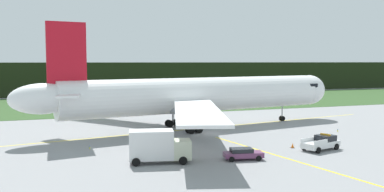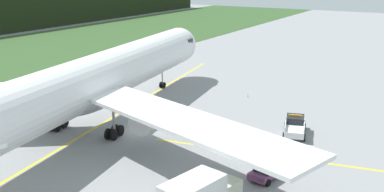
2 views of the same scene
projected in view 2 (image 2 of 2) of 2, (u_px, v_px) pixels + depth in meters
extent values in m
plane|color=gray|center=(132.00, 133.00, 49.20)|extent=(320.00, 320.00, 0.00)
cube|color=yellow|center=(102.00, 124.00, 51.93)|extent=(72.10, 12.57, 0.01)
cube|color=yellow|center=(321.00, 163.00, 41.59)|extent=(5.98, 33.44, 0.01)
cylinder|color=white|center=(99.00, 78.00, 50.40)|extent=(45.96, 13.14, 5.55)
ellipsoid|color=white|center=(179.00, 45.00, 71.96)|extent=(6.94, 6.49, 5.55)
ellipsoid|color=#A7ADB9|center=(89.00, 96.00, 48.76)|extent=(12.89, 7.77, 3.05)
cube|color=black|center=(175.00, 40.00, 70.51)|extent=(2.66, 5.50, 0.70)
cylinder|color=#A3A3A3|center=(1.00, 99.00, 48.74)|extent=(4.27, 3.03, 2.41)
cylinder|color=black|center=(14.00, 95.00, 50.55)|extent=(0.49, 2.20, 2.21)
cube|color=white|center=(185.00, 121.00, 38.17)|extent=(12.63, 25.97, 0.35)
cylinder|color=#A3A3A3|center=(149.00, 118.00, 42.72)|extent=(4.27, 3.03, 2.41)
cylinder|color=black|center=(157.00, 112.00, 44.53)|extent=(0.49, 2.20, 2.21)
cylinder|color=gray|center=(162.00, 76.00, 67.05)|extent=(0.20, 0.20, 2.76)
cylinder|color=black|center=(161.00, 85.00, 67.52)|extent=(0.92, 0.37, 0.90)
cylinder|color=black|center=(164.00, 85.00, 67.34)|extent=(0.92, 0.37, 0.90)
cylinder|color=gray|center=(57.00, 113.00, 49.63)|extent=(0.28, 0.28, 2.76)
cylinder|color=black|center=(65.00, 123.00, 50.53)|extent=(1.23, 0.50, 1.20)
cylinder|color=black|center=(59.00, 122.00, 50.76)|extent=(1.23, 0.50, 1.20)
cylinder|color=black|center=(57.00, 127.00, 49.27)|extent=(1.23, 0.50, 1.20)
cylinder|color=black|center=(52.00, 126.00, 49.50)|extent=(1.23, 0.50, 1.20)
cylinder|color=gray|center=(114.00, 120.00, 47.21)|extent=(0.28, 0.28, 2.76)
cylinder|color=black|center=(115.00, 130.00, 48.34)|extent=(1.23, 0.50, 1.20)
cylinder|color=black|center=(120.00, 130.00, 48.11)|extent=(1.23, 0.50, 1.20)
cylinder|color=black|center=(108.00, 134.00, 47.08)|extent=(1.23, 0.50, 1.20)
cylinder|color=black|center=(114.00, 135.00, 46.85)|extent=(1.23, 0.50, 1.20)
cube|color=white|center=(295.00, 128.00, 48.52)|extent=(5.57, 3.41, 0.70)
cube|color=black|center=(295.00, 119.00, 49.19)|extent=(2.52, 2.39, 0.70)
cube|color=white|center=(285.00, 126.00, 47.42)|extent=(2.43, 0.78, 0.45)
cube|color=white|center=(304.00, 127.00, 46.96)|extent=(2.43, 0.78, 0.45)
cube|color=orange|center=(296.00, 115.00, 49.08)|extent=(0.59, 1.44, 0.16)
cylinder|color=black|center=(285.00, 125.00, 50.51)|extent=(0.80, 0.44, 0.76)
cylinder|color=black|center=(304.00, 126.00, 50.01)|extent=(0.80, 0.44, 0.76)
cylinder|color=black|center=(284.00, 136.00, 47.21)|extent=(0.80, 0.44, 0.76)
cylinder|color=black|center=(304.00, 137.00, 46.72)|extent=(0.80, 0.44, 0.76)
cube|color=beige|center=(222.00, 191.00, 33.27)|extent=(2.36, 2.75, 2.00)
cube|color=#68355B|center=(269.00, 171.00, 38.59)|extent=(4.58, 2.52, 0.55)
cube|color=black|center=(268.00, 166.00, 38.29)|extent=(2.67, 1.95, 0.45)
cylinder|color=black|center=(270.00, 165.00, 40.31)|extent=(0.62, 0.29, 0.60)
cylinder|color=black|center=(287.00, 171.00, 39.20)|extent=(0.62, 0.29, 0.60)
cylinder|color=black|center=(251.00, 177.00, 38.13)|extent=(0.62, 0.29, 0.60)
cylinder|color=black|center=(268.00, 183.00, 37.02)|extent=(0.62, 0.29, 0.60)
cube|color=black|center=(266.00, 137.00, 47.73)|extent=(0.48, 0.48, 0.03)
cone|color=orange|center=(267.00, 135.00, 47.64)|extent=(0.37, 0.37, 0.58)
cylinder|color=yellow|center=(248.00, 96.00, 62.51)|extent=(0.10, 0.10, 0.34)
sphere|color=blue|center=(248.00, 95.00, 62.45)|extent=(0.12, 0.12, 0.12)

